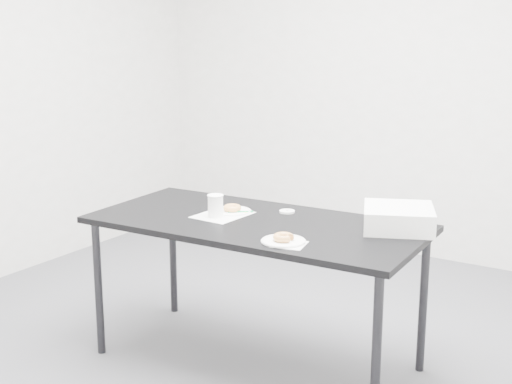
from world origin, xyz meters
The scene contains 14 objects.
floor centered at (0.00, 0.00, 0.00)m, with size 4.00×4.00×0.00m, color #49494E.
wall_back centered at (0.00, 2.00, 1.35)m, with size 4.00×0.02×2.70m, color silver.
table centered at (0.20, -0.17, 0.71)m, with size 1.71×0.86×0.77m.
scorecard centered at (-0.01, -0.17, 0.77)m, with size 0.23×0.29×0.00m, color white.
logo_patch centered at (0.06, -0.08, 0.77)m, with size 0.05×0.05×0.00m, color green.
pen centered at (0.04, -0.09, 0.77)m, with size 0.01×0.01×0.13m, color #0C8846.
napkin centered at (0.54, -0.43, 0.77)m, with size 0.14×0.14×0.00m, color white.
plate_near centered at (0.49, -0.41, 0.77)m, with size 0.21×0.21×0.01m, color white.
donut_near centered at (0.49, -0.41, 0.79)m, with size 0.10×0.10×0.03m, color #D18C42.
plate_far centered at (-0.01, -0.09, 0.77)m, with size 0.20×0.20×0.01m, color white.
donut_far centered at (-0.01, -0.09, 0.79)m, with size 0.09×0.09×0.03m, color #D18C42.
coffee_cup centered at (-0.02, -0.22, 0.83)m, with size 0.08×0.08×0.12m, color white.
cup_lid centered at (0.25, 0.05, 0.77)m, with size 0.08×0.08×0.01m, color white.
bakery_box centered at (0.85, 0.07, 0.82)m, with size 0.33×0.33×0.11m, color white.
Camera 1 is at (2.05, -3.09, 1.73)m, focal length 50.00 mm.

